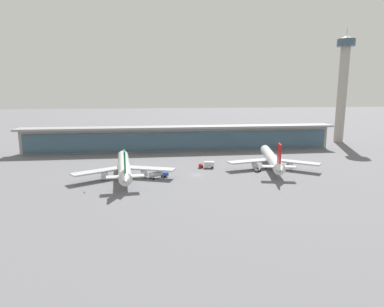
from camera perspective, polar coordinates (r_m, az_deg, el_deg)
ground_plane at (r=144.91m, az=0.78°, el=-3.72°), size 1200.00×1200.00×0.00m
airliner_left_stand at (r=143.45m, az=-11.66°, el=-2.17°), size 42.88×55.97×14.90m
airliner_centre_stand at (r=161.26m, az=13.60°, el=-0.84°), size 41.96×55.41×14.90m
service_truck_near_nose_grey at (r=153.29m, az=11.32°, el=-2.80°), size 3.29×3.13×2.05m
service_truck_under_wing_red at (r=157.76m, az=2.70°, el=-1.91°), size 7.64×3.97×3.10m
service_truck_mid_apron_blue at (r=140.02m, az=-5.93°, el=-3.57°), size 8.44×6.57×2.95m
terminal_building at (r=204.16m, az=-1.80°, el=2.73°), size 191.70×12.80×15.20m
control_tower at (r=260.65m, az=24.66°, el=11.24°), size 12.00×12.00×79.08m
safety_cone_alpha at (r=125.86m, az=-18.13°, el=-6.35°), size 0.62×0.62×0.70m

